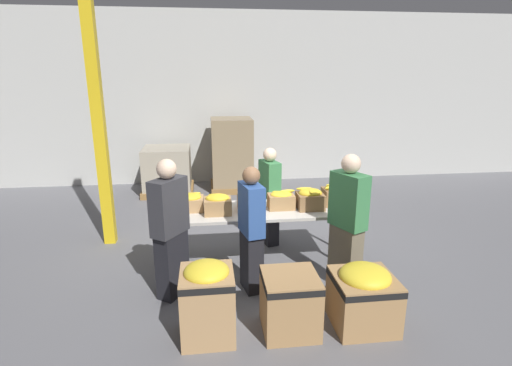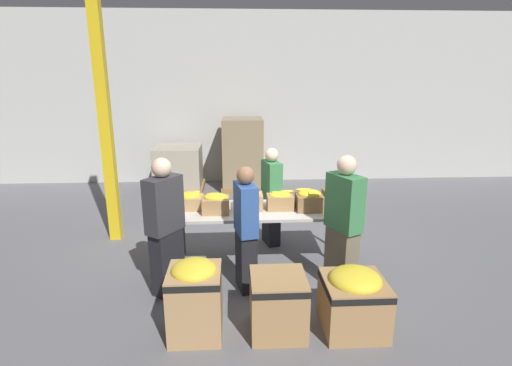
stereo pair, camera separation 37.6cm
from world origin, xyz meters
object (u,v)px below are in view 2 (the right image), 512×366
(volunteer_0, at_px, (246,230))
(volunteer_1, at_px, (165,228))
(banana_box_2, at_px, (249,199))
(sorting_table, at_px, (263,213))
(support_pillar, at_px, (104,115))
(pallet_stack_1, at_px, (242,155))
(volunteer_3, at_px, (343,226))
(banana_box_4, at_px, (309,200))
(banana_box_1, at_px, (216,203))
(banana_box_3, at_px, (280,200))
(pallet_stack_0, at_px, (179,169))
(banana_box_0, at_px, (190,200))
(donation_bin_2, at_px, (354,298))
(donation_bin_0, at_px, (195,296))
(volunteer_2, at_px, (271,197))
(banana_box_5, at_px, (336,196))
(donation_bin_1, at_px, (278,302))

(volunteer_0, xyz_separation_m, volunteer_1, (-0.96, -0.02, 0.06))
(banana_box_2, xyz_separation_m, volunteer_1, (-1.03, -0.72, -0.11))
(sorting_table, xyz_separation_m, volunteer_1, (-1.22, -0.71, 0.09))
(support_pillar, height_order, pallet_stack_1, support_pillar)
(volunteer_3, xyz_separation_m, support_pillar, (-3.25, 1.79, 1.15))
(banana_box_4, distance_m, support_pillar, 3.32)
(volunteer_0, relative_size, support_pillar, 0.39)
(banana_box_1, relative_size, volunteer_1, 0.21)
(volunteer_3, bearing_deg, banana_box_3, 15.06)
(banana_box_1, distance_m, pallet_stack_0, 3.94)
(sorting_table, distance_m, banana_box_2, 0.27)
(pallet_stack_0, bearing_deg, sorting_table, -65.85)
(banana_box_0, height_order, volunteer_0, volunteer_0)
(support_pillar, bearing_deg, pallet_stack_0, 75.64)
(banana_box_0, distance_m, banana_box_4, 1.64)
(pallet_stack_1, bearing_deg, support_pillar, -127.75)
(sorting_table, bearing_deg, donation_bin_2, -61.91)
(sorting_table, height_order, banana_box_2, banana_box_2)
(pallet_stack_0, bearing_deg, banana_box_3, -62.88)
(sorting_table, distance_m, support_pillar, 2.84)
(banana_box_4, bearing_deg, donation_bin_0, -133.38)
(banana_box_2, xyz_separation_m, donation_bin_0, (-0.62, -1.58, -0.51))
(sorting_table, distance_m, donation_bin_2, 1.82)
(banana_box_1, height_order, banana_box_2, same)
(banana_box_4, bearing_deg, banana_box_2, 175.30)
(banana_box_2, distance_m, donation_bin_2, 1.97)
(sorting_table, distance_m, volunteer_3, 1.20)
(banana_box_3, bearing_deg, support_pillar, 158.53)
(volunteer_3, xyz_separation_m, pallet_stack_0, (-2.56, 4.47, -0.35))
(banana_box_3, distance_m, volunteer_2, 0.70)
(banana_box_2, xyz_separation_m, volunteer_3, (1.09, -0.79, -0.10))
(volunteer_1, bearing_deg, banana_box_5, -35.62)
(banana_box_5, height_order, donation_bin_0, banana_box_5)
(sorting_table, height_order, volunteer_0, volunteer_0)
(banana_box_2, height_order, donation_bin_1, banana_box_2)
(support_pillar, bearing_deg, banana_box_3, -21.47)
(volunteer_2, bearing_deg, donation_bin_1, -18.29)
(sorting_table, height_order, volunteer_2, volunteer_2)
(banana_box_3, relative_size, pallet_stack_1, 0.24)
(volunteer_0, bearing_deg, volunteer_3, -106.85)
(banana_box_0, height_order, volunteer_2, volunteer_2)
(banana_box_1, relative_size, banana_box_5, 0.93)
(donation_bin_0, bearing_deg, support_pillar, 120.73)
(sorting_table, xyz_separation_m, banana_box_5, (1.03, 0.08, 0.21))
(banana_box_1, xyz_separation_m, banana_box_4, (1.27, 0.04, 0.01))
(banana_box_1, distance_m, banana_box_4, 1.27)
(donation_bin_2, relative_size, support_pillar, 0.17)
(banana_box_5, bearing_deg, donation_bin_0, -138.07)
(banana_box_4, bearing_deg, volunteer_1, -160.60)
(volunteer_3, bearing_deg, banana_box_4, -4.55)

